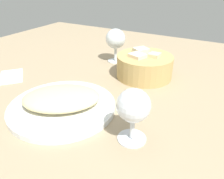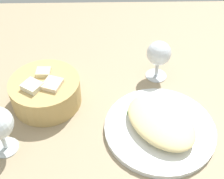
{
  "view_description": "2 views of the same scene",
  "coord_description": "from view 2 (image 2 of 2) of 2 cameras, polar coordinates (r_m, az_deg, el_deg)",
  "views": [
    {
      "loc": [
        38.85,
        -48.63,
        31.31
      ],
      "look_at": [
        14.3,
        -5.0,
        4.34
      ],
      "focal_mm": 35.48,
      "sensor_mm": 36.0,
      "label": 1
    },
    {
      "loc": [
        -42.27,
        -0.71,
        58.95
      ],
      "look_at": [
        15.78,
        -1.95,
        3.33
      ],
      "focal_mm": 48.68,
      "sensor_mm": 36.0,
      "label": 2
    }
  ],
  "objects": [
    {
      "name": "omelette",
      "position": [
        0.74,
        9.14,
        -5.95
      ],
      "size": [
        23.4,
        21.67,
        3.83
      ],
      "primitive_type": "ellipsoid",
      "rotation": [
        0.0,
        0.0,
        0.58
      ],
      "color": "beige",
      "rests_on": "plate"
    },
    {
      "name": "ground_plane",
      "position": [
        0.73,
        -1.28,
        -11.06
      ],
      "size": [
        140.0,
        140.0,
        2.0
      ],
      "primitive_type": "cube",
      "color": "#9D896A"
    },
    {
      "name": "plate",
      "position": [
        0.76,
        8.92,
        -7.23
      ],
      "size": [
        27.02,
        27.02,
        1.4
      ],
      "primitive_type": "cylinder",
      "color": "white",
      "rests_on": "ground_plane"
    },
    {
      "name": "wine_glass_near",
      "position": [
        0.86,
        8.77,
        6.45
      ],
      "size": [
        6.85,
        6.85,
        11.79
      ],
      "color": "silver",
      "rests_on": "ground_plane"
    },
    {
      "name": "lettuce_garnish",
      "position": [
        0.77,
        4.44,
        -4.07
      ],
      "size": [
        4.25,
        4.25,
        1.19
      ],
      "primitive_type": "cone",
      "color": "#488534",
      "rests_on": "plate"
    },
    {
      "name": "bread_basket",
      "position": [
        0.81,
        -12.33,
        -0.32
      ],
      "size": [
        18.17,
        18.17,
        8.71
      ],
      "color": "tan",
      "rests_on": "ground_plane"
    }
  ]
}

